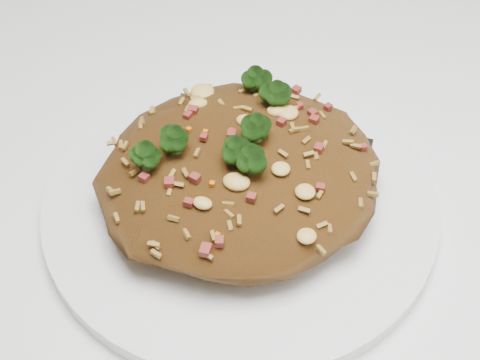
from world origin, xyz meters
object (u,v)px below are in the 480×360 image
(dining_table, at_px, (193,231))
(plate, at_px, (240,200))
(fork, at_px, (281,124))
(fried_rice, at_px, (240,164))

(dining_table, relative_size, plate, 4.24)
(fork, bearing_deg, dining_table, -143.89)
(dining_table, bearing_deg, fork, -1.67)
(dining_table, bearing_deg, plate, -69.26)
(dining_table, height_order, fork, fork)
(plate, bearing_deg, dining_table, 110.74)
(plate, bearing_deg, fork, 46.18)
(fried_rice, bearing_deg, fork, 45.89)
(plate, relative_size, fork, 2.06)
(fried_rice, bearing_deg, dining_table, 110.81)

